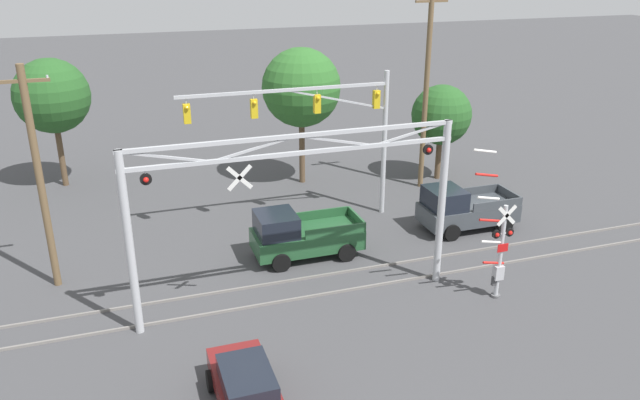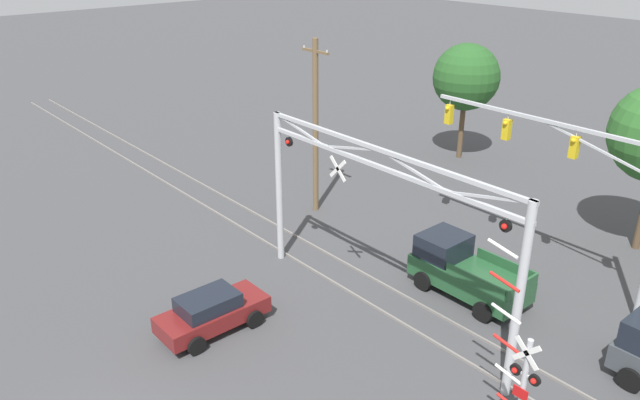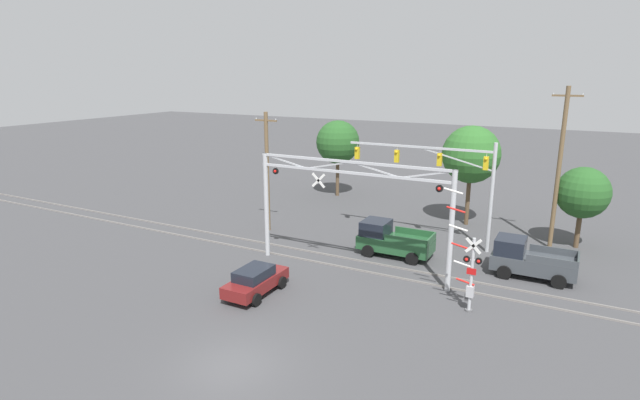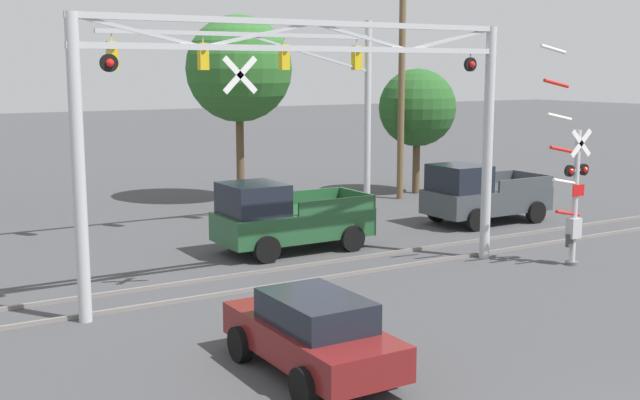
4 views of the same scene
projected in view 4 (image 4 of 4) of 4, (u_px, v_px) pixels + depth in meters
The scene contains 11 objects.
rail_track_near at pixel (308, 281), 20.55m from camera, with size 80.00×0.08×0.10m, color gray.
rail_track_far at pixel (281, 269), 21.77m from camera, with size 80.00×0.08×0.10m, color gray.
crossing_gantry at pixel (313, 115), 19.62m from camera, with size 11.80×0.30×6.58m.
crossing_signal_mast at pixel (573, 194), 22.04m from camera, with size 2.02×0.35×6.06m.
traffic_signal_span at pixel (305, 82), 27.58m from camera, with size 9.95×0.39×7.14m.
pickup_truck_lead at pixel (285, 218), 23.91m from camera, with size 4.64×2.29×2.14m.
pickup_truck_following at pixel (481, 195), 28.37m from camera, with size 4.53×2.29×2.14m.
sedan_waiting at pixel (312, 333), 14.28m from camera, with size 1.90×4.00×1.47m.
utility_pole_right at pixel (402, 69), 33.01m from camera, with size 1.80×0.28×10.56m.
background_tree_far_left_verge at pixel (417, 108), 34.83m from camera, with size 3.37×3.37×5.45m.
background_tree_far_right_verge at pixel (239, 69), 32.27m from camera, with size 4.30×4.30×7.59m.
Camera 4 is at (-10.05, -5.83, 5.40)m, focal length 45.00 mm.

